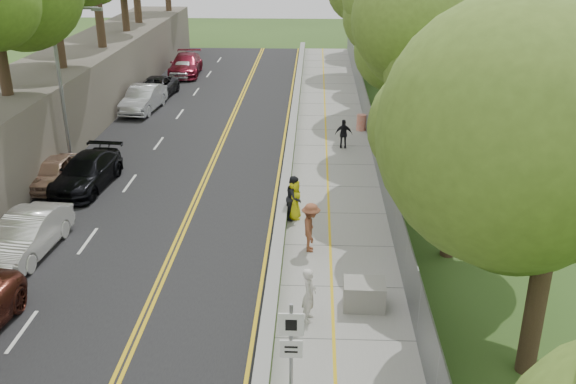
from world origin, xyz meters
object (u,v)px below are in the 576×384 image
object	(u,v)px
signpost	(291,346)
construction_barrel	(361,123)
car_1	(27,235)
person_far	(344,134)
concrete_block	(364,294)
streetlight	(64,77)
painter_0	(294,200)

from	to	relation	value
signpost	construction_barrel	bearing A→B (deg)	82.28
signpost	car_1	distance (m)	12.82
car_1	person_far	xyz separation A→B (m)	(12.13, 12.78, 0.03)
concrete_block	person_far	bearing A→B (deg)	90.27
construction_barrel	concrete_block	xyz separation A→B (m)	(-1.10, -19.15, -0.03)
concrete_block	person_far	xyz separation A→B (m)	(-0.07, 15.81, 0.36)
streetlight	signpost	bearing A→B (deg)	-55.92
streetlight	concrete_block	world-z (taller)	streetlight
car_1	painter_0	xyz separation A→B (m)	(9.75, 3.54, 0.09)
signpost	concrete_block	distance (m)	5.49
person_far	signpost	bearing A→B (deg)	84.60
streetlight	painter_0	size ratio (longest dim) A/B	4.69
painter_0	person_far	size ratio (longest dim) A/B	1.07
person_far	construction_barrel	bearing A→B (deg)	-109.05
construction_barrel	car_1	xyz separation A→B (m)	(-13.30, -16.11, 0.30)
streetlight	signpost	xyz separation A→B (m)	(11.51, -17.02, -2.68)
signpost	painter_0	world-z (taller)	signpost
streetlight	construction_barrel	world-z (taller)	streetlight
painter_0	person_far	xyz separation A→B (m)	(2.38, 9.24, -0.05)
concrete_block	car_1	size ratio (longest dim) A/B	0.28
streetlight	person_far	distance (m)	14.57
signpost	painter_0	xyz separation A→B (m)	(-0.30, 11.41, -1.06)
car_1	person_far	bearing A→B (deg)	50.18
streetlight	construction_barrel	distance (m)	16.84
car_1	person_far	world-z (taller)	person_far
concrete_block	person_far	distance (m)	15.82
signpost	concrete_block	bearing A→B (deg)	66.02
signpost	person_far	world-z (taller)	signpost
person_far	painter_0	bearing A→B (deg)	75.92
painter_0	signpost	bearing A→B (deg)	177.94
construction_barrel	car_1	world-z (taller)	car_1
construction_barrel	concrete_block	distance (m)	19.18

